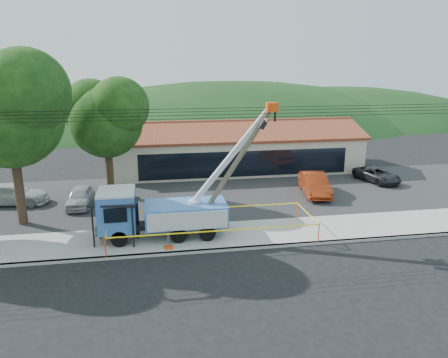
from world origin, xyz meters
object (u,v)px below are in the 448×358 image
(utility_truck, at_px, (159,211))
(car_silver, at_px, (81,207))
(bus_shelter, at_px, (115,211))
(car_red, at_px, (314,195))
(leaning_pole, at_px, (234,166))
(car_dark, at_px, (376,183))
(car_white, at_px, (14,205))

(utility_truck, xyz_separation_m, car_silver, (-5.34, 6.54, -1.68))
(bus_shelter, relative_size, car_red, 0.57)
(leaning_pole, bearing_deg, car_silver, 145.41)
(leaning_pole, xyz_separation_m, car_red, (7.51, 6.50, -4.22))
(car_dark, bearing_deg, bus_shelter, -171.84)
(car_red, xyz_separation_m, car_dark, (6.44, 2.48, 0.00))
(car_silver, relative_size, car_dark, 0.93)
(car_silver, distance_m, car_red, 17.17)
(car_white, bearing_deg, car_silver, -98.09)
(bus_shelter, bearing_deg, car_dark, 33.19)
(leaning_pole, xyz_separation_m, car_dark, (13.95, 8.98, -4.22))
(car_silver, xyz_separation_m, car_red, (17.17, -0.16, 0.00))
(utility_truck, relative_size, car_dark, 2.37)
(car_dark, bearing_deg, leaning_pole, -163.11)
(utility_truck, height_order, car_dark, utility_truck)
(leaning_pole, relative_size, car_white, 1.53)
(utility_truck, distance_m, car_silver, 8.61)
(utility_truck, bearing_deg, car_red, 28.34)
(leaning_pole, height_order, car_dark, leaning_pole)
(car_white, height_order, car_dark, car_white)
(car_silver, bearing_deg, car_white, 167.60)
(bus_shelter, bearing_deg, leaning_pole, 11.17)
(car_red, bearing_deg, bus_shelter, -145.75)
(utility_truck, distance_m, leaning_pole, 5.01)
(bus_shelter, relative_size, car_white, 0.56)
(car_red, height_order, car_dark, car_red)
(car_red, bearing_deg, utility_truck, -142.75)
(utility_truck, xyz_separation_m, bus_shelter, (-2.40, -0.36, 0.27))
(utility_truck, bearing_deg, car_white, 142.53)
(utility_truck, height_order, car_red, utility_truck)
(utility_truck, relative_size, bus_shelter, 3.68)
(leaning_pole, xyz_separation_m, car_white, (-14.48, 7.91, -4.22))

